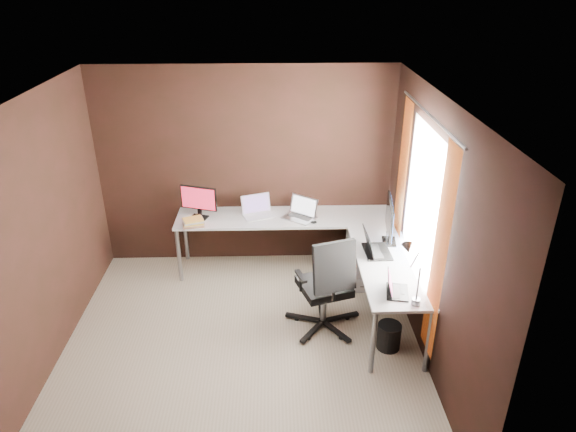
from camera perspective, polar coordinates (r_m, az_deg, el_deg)
The scene contains 15 objects.
room at distance 4.74m, azimuth -1.51°, elevation -1.71°, with size 3.60×3.60×2.50m.
desk at distance 5.90m, azimuth 3.38°, elevation -2.40°, with size 2.65×2.25×0.73m.
drawer_pedestal at distance 6.26m, azimuth 8.58°, elevation -4.87°, with size 0.42×0.50×0.60m, color white.
monitor_left at distance 6.24m, azimuth -9.90°, elevation 1.74°, with size 0.44×0.20×0.40m.
monitor_right at distance 5.67m, azimuth 11.21°, elevation -0.36°, with size 0.18×0.60×0.49m.
laptop_white at distance 6.29m, azimuth -3.40°, elevation 0.57°, with size 0.43×0.36×0.24m.
laptop_silver at distance 6.22m, azimuth 1.43°, elevation 0.30°, with size 0.46×0.43×0.25m.
laptop_black_big at distance 5.54m, azimuth 9.53°, elevation -3.52°, with size 0.28×0.39×0.25m.
laptop_black_small at distance 4.93m, azimuth 11.76°, elevation -7.90°, with size 0.25×0.32×0.19m.
book_stack at distance 6.14m, azimuth -10.48°, elevation -0.67°, with size 0.28×0.25×0.08m.
mouse_left at distance 6.14m, azimuth -9.62°, elevation -0.84°, with size 0.08×0.05×0.03m, color black.
mouse_corner at distance 6.10m, azimuth 2.88°, elevation -0.68°, with size 0.08×0.05×0.03m, color black.
desk_lamp at distance 4.67m, azimuth 13.50°, elevation -5.36°, with size 0.19×0.22×0.59m.
office_chair at distance 5.45m, azimuth 4.16°, elevation -9.45°, with size 0.63×0.66×1.12m.
wastebasket at distance 5.38m, azimuth 11.14°, elevation -12.96°, with size 0.24×0.24×0.27m, color black.
Camera 1 is at (0.34, -4.13, 3.48)m, focal length 32.00 mm.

